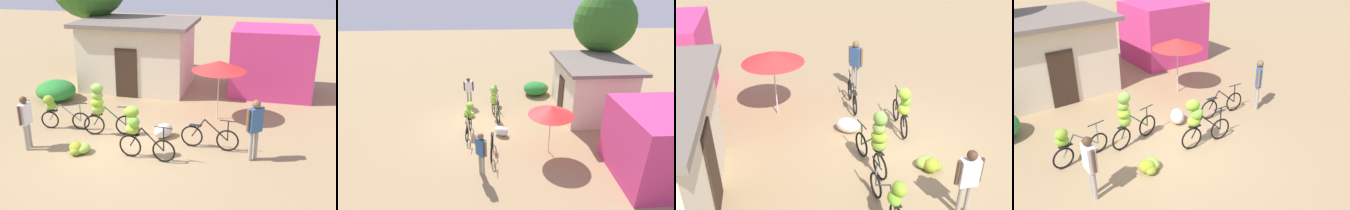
# 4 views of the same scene
# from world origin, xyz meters

# --- Properties ---
(ground_plane) EXTENTS (60.00, 60.00, 0.00)m
(ground_plane) POSITION_xyz_m (0.00, 0.00, 0.00)
(ground_plane) COLOR #9D8259
(market_umbrella) EXTENTS (1.85, 1.85, 2.09)m
(market_umbrella) POSITION_xyz_m (2.33, 3.18, 1.91)
(market_umbrella) COLOR beige
(market_umbrella) RESTS_ON ground
(bicycle_leftmost) EXTENTS (1.64, 0.41, 1.16)m
(bicycle_leftmost) POSITION_xyz_m (-2.68, 1.06, 0.67)
(bicycle_leftmost) COLOR black
(bicycle_leftmost) RESTS_ON ground
(bicycle_near_pile) EXTENTS (1.65, 0.54, 1.73)m
(bicycle_near_pile) POSITION_xyz_m (-1.05, 0.94, 0.99)
(bicycle_near_pile) COLOR black
(bicycle_near_pile) RESTS_ON ground
(bicycle_center_loaded) EXTENTS (1.67, 0.43, 1.51)m
(bicycle_center_loaded) POSITION_xyz_m (0.51, -0.26, 0.89)
(bicycle_center_loaded) COLOR black
(bicycle_center_loaded) RESTS_ON ground
(bicycle_by_shop) EXTENTS (1.73, 0.18, 0.96)m
(bicycle_by_shop) POSITION_xyz_m (2.40, 0.77, 0.36)
(bicycle_by_shop) COLOR black
(bicycle_by_shop) RESTS_ON ground
(banana_pile_on_ground) EXTENTS (0.68, 0.67, 0.35)m
(banana_pile_on_ground) POSITION_xyz_m (-1.21, -0.42, 0.15)
(banana_pile_on_ground) COLOR olive
(banana_pile_on_ground) RESTS_ON ground
(produce_sack) EXTENTS (0.74, 0.83, 0.44)m
(produce_sack) POSITION_xyz_m (0.89, 1.23, 0.22)
(produce_sack) COLOR silver
(produce_sack) RESTS_ON ground
(person_vendor) EXTENTS (0.21, 0.58, 1.63)m
(person_vendor) POSITION_xyz_m (-2.78, -0.49, 1.00)
(person_vendor) COLOR gray
(person_vendor) RESTS_ON ground
(person_bystander) EXTENTS (0.45, 0.42, 1.77)m
(person_bystander) POSITION_xyz_m (3.67, 0.38, 1.10)
(person_bystander) COLOR gray
(person_bystander) RESTS_ON ground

